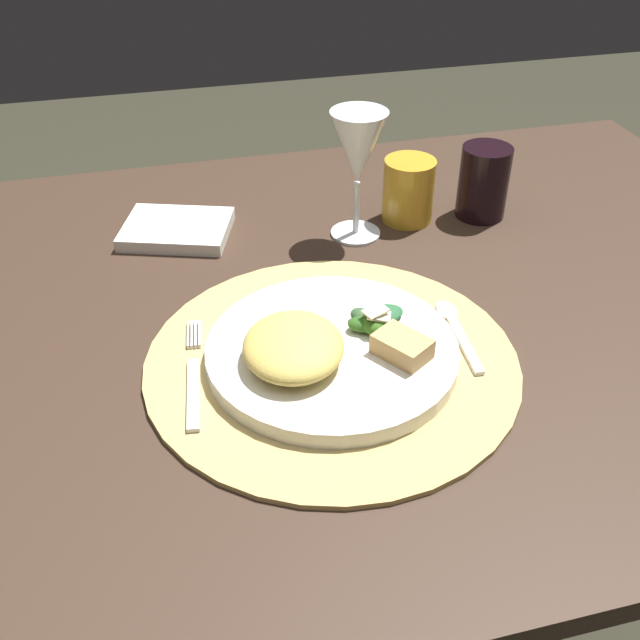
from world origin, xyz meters
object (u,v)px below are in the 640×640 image
at_px(spoon, 454,324).
at_px(napkin, 177,229).
at_px(fork, 194,377).
at_px(dark_tumbler, 483,182).
at_px(dinner_plate, 332,352).
at_px(amber_tumbler, 408,191).
at_px(wine_glass, 358,152).
at_px(dining_table, 261,393).

relative_size(spoon, napkin, 0.95).
xyz_separation_m(fork, dark_tumbler, (0.42, 0.26, 0.04)).
height_order(dinner_plate, amber_tumbler, amber_tumbler).
bearing_deg(napkin, dark_tumbler, -6.28).
bearing_deg(wine_glass, dining_table, -137.65).
relative_size(dinner_plate, fork, 1.52).
bearing_deg(spoon, dark_tumbler, 60.28).
height_order(dining_table, napkin, napkin).
height_order(amber_tumbler, dark_tumbler, dark_tumbler).
height_order(dinner_plate, napkin, dinner_plate).
bearing_deg(dark_tumbler, dining_table, -155.35).
distance_m(dining_table, dark_tumbler, 0.41).
relative_size(dining_table, napkin, 10.50).
relative_size(napkin, wine_glass, 0.81).
bearing_deg(amber_tumbler, wine_glass, -163.34).
height_order(dining_table, dark_tumbler, dark_tumbler).
relative_size(napkin, amber_tumbler, 1.58).
distance_m(dinner_plate, wine_glass, 0.29).
bearing_deg(dark_tumbler, amber_tumbler, 172.97).
relative_size(wine_glass, dark_tumbler, 1.70).
xyz_separation_m(spoon, wine_glass, (-0.04, 0.23, 0.11)).
relative_size(dining_table, wine_glass, 8.54).
relative_size(dinner_plate, wine_glass, 1.54).
bearing_deg(spoon, napkin, 133.72).
xyz_separation_m(dinner_plate, wine_glass, (0.10, 0.25, 0.10)).
bearing_deg(napkin, amber_tumbler, -6.03).
height_order(dinner_plate, dark_tumbler, dark_tumbler).
xyz_separation_m(dining_table, napkin, (-0.07, 0.20, 0.13)).
height_order(napkin, wine_glass, wine_glass).
distance_m(fork, spoon, 0.29).
bearing_deg(fork, napkin, 87.78).
xyz_separation_m(dining_table, dinner_plate, (0.06, -0.11, 0.14)).
xyz_separation_m(fork, amber_tumbler, (0.32, 0.27, 0.03)).
xyz_separation_m(wine_glass, amber_tumbler, (0.08, 0.02, -0.07)).
height_order(wine_glass, dark_tumbler, wine_glass).
bearing_deg(fork, dinner_plate, -1.02).
bearing_deg(dinner_plate, fork, 178.98).
bearing_deg(dining_table, spoon, -22.44).
height_order(dinner_plate, wine_glass, wine_glass).
bearing_deg(wine_glass, dinner_plate, -111.55).
xyz_separation_m(dining_table, wine_glass, (0.16, 0.15, 0.24)).
bearing_deg(amber_tumbler, dark_tumbler, -7.03).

